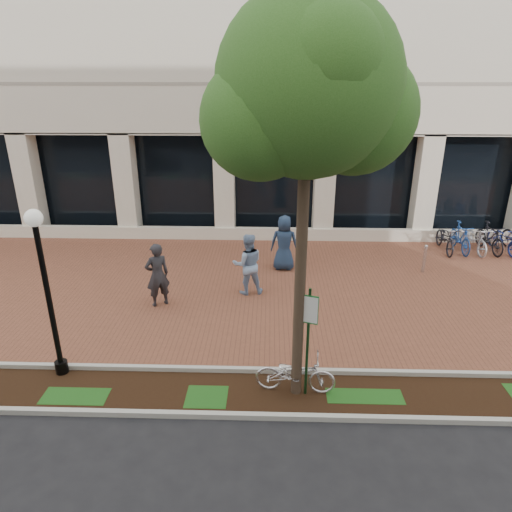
{
  "coord_description": "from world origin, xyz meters",
  "views": [
    {
      "loc": [
        -0.16,
        -13.16,
        6.33
      ],
      "look_at": [
        -0.55,
        -0.8,
        1.38
      ],
      "focal_mm": 32.0,
      "sensor_mm": 36.0,
      "label": 1
    }
  ],
  "objects_px": {
    "pedestrian_right": "(284,243)",
    "bollard": "(424,258)",
    "locked_bicycle": "(295,374)",
    "pedestrian_mid": "(248,264)",
    "parking_sign": "(308,330)",
    "pedestrian_left": "(157,275)",
    "lamppost": "(46,286)",
    "bike_rack_cluster": "(482,238)",
    "street_tree": "(310,98)"
  },
  "relations": [
    {
      "from": "pedestrian_mid",
      "to": "bollard",
      "type": "xyz_separation_m",
      "value": [
        5.92,
        1.76,
        -0.45
      ]
    },
    {
      "from": "street_tree",
      "to": "pedestrian_right",
      "type": "xyz_separation_m",
      "value": [
        -0.15,
        6.62,
        -5.0
      ]
    },
    {
      "from": "parking_sign",
      "to": "pedestrian_mid",
      "type": "distance_m",
      "value": 5.06
    },
    {
      "from": "lamppost",
      "to": "street_tree",
      "type": "height_order",
      "value": "street_tree"
    },
    {
      "from": "pedestrian_left",
      "to": "bike_rack_cluster",
      "type": "relative_size",
      "value": 0.53
    },
    {
      "from": "locked_bicycle",
      "to": "bike_rack_cluster",
      "type": "bearing_deg",
      "value": -36.28
    },
    {
      "from": "locked_bicycle",
      "to": "lamppost",
      "type": "bearing_deg",
      "value": 89.66
    },
    {
      "from": "parking_sign",
      "to": "lamppost",
      "type": "xyz_separation_m",
      "value": [
        -5.48,
        0.58,
        0.61
      ]
    },
    {
      "from": "lamppost",
      "to": "bike_rack_cluster",
      "type": "xyz_separation_m",
      "value": [
        12.73,
        8.05,
        -1.66
      ]
    },
    {
      "from": "locked_bicycle",
      "to": "bike_rack_cluster",
      "type": "xyz_separation_m",
      "value": [
        7.47,
        8.53,
        0.09
      ]
    },
    {
      "from": "locked_bicycle",
      "to": "bollard",
      "type": "height_order",
      "value": "bollard"
    },
    {
      "from": "pedestrian_left",
      "to": "lamppost",
      "type": "bearing_deg",
      "value": 34.11
    },
    {
      "from": "locked_bicycle",
      "to": "pedestrian_mid",
      "type": "relative_size",
      "value": 0.88
    },
    {
      "from": "street_tree",
      "to": "bollard",
      "type": "height_order",
      "value": "street_tree"
    },
    {
      "from": "pedestrian_right",
      "to": "parking_sign",
      "type": "bearing_deg",
      "value": 96.55
    },
    {
      "from": "pedestrian_right",
      "to": "pedestrian_left",
      "type": "bearing_deg",
      "value": 40.97
    },
    {
      "from": "pedestrian_right",
      "to": "pedestrian_mid",
      "type": "bearing_deg",
      "value": 62.73
    },
    {
      "from": "locked_bicycle",
      "to": "pedestrian_right",
      "type": "distance_m",
      "value": 6.63
    },
    {
      "from": "lamppost",
      "to": "bollard",
      "type": "bearing_deg",
      "value": 31.0
    },
    {
      "from": "lamppost",
      "to": "bollard",
      "type": "xyz_separation_m",
      "value": [
        9.95,
        5.98,
        -1.68
      ]
    },
    {
      "from": "lamppost",
      "to": "street_tree",
      "type": "distance_m",
      "value": 6.55
    },
    {
      "from": "pedestrian_right",
      "to": "bike_rack_cluster",
      "type": "relative_size",
      "value": 0.54
    },
    {
      "from": "pedestrian_mid",
      "to": "bollard",
      "type": "relative_size",
      "value": 1.91
    },
    {
      "from": "pedestrian_mid",
      "to": "bike_rack_cluster",
      "type": "bearing_deg",
      "value": -167.04
    },
    {
      "from": "street_tree",
      "to": "pedestrian_left",
      "type": "distance_m",
      "value": 7.39
    },
    {
      "from": "locked_bicycle",
      "to": "pedestrian_right",
      "type": "relative_size",
      "value": 0.88
    },
    {
      "from": "locked_bicycle",
      "to": "pedestrian_left",
      "type": "relative_size",
      "value": 0.89
    },
    {
      "from": "lamppost",
      "to": "pedestrian_mid",
      "type": "relative_size",
      "value": 2.01
    },
    {
      "from": "parking_sign",
      "to": "bike_rack_cluster",
      "type": "distance_m",
      "value": 11.32
    },
    {
      "from": "pedestrian_left",
      "to": "pedestrian_right",
      "type": "height_order",
      "value": "pedestrian_right"
    },
    {
      "from": "pedestrian_left",
      "to": "pedestrian_mid",
      "type": "xyz_separation_m",
      "value": [
        2.56,
        0.89,
        0.0
      ]
    },
    {
      "from": "bollard",
      "to": "pedestrian_left",
      "type": "bearing_deg",
      "value": -162.67
    },
    {
      "from": "pedestrian_right",
      "to": "bollard",
      "type": "relative_size",
      "value": 1.91
    },
    {
      "from": "lamppost",
      "to": "pedestrian_left",
      "type": "height_order",
      "value": "lamppost"
    },
    {
      "from": "lamppost",
      "to": "pedestrian_mid",
      "type": "xyz_separation_m",
      "value": [
        4.03,
        4.23,
        -1.23
      ]
    },
    {
      "from": "pedestrian_left",
      "to": "bike_rack_cluster",
      "type": "xyz_separation_m",
      "value": [
        11.26,
        4.71,
        -0.43
      ]
    },
    {
      "from": "lamppost",
      "to": "street_tree",
      "type": "bearing_deg",
      "value": -5.24
    },
    {
      "from": "locked_bicycle",
      "to": "pedestrian_left",
      "type": "distance_m",
      "value": 5.4
    },
    {
      "from": "street_tree",
      "to": "pedestrian_left",
      "type": "height_order",
      "value": "street_tree"
    },
    {
      "from": "lamppost",
      "to": "pedestrian_mid",
      "type": "distance_m",
      "value": 5.97
    },
    {
      "from": "locked_bicycle",
      "to": "pedestrian_mid",
      "type": "bearing_deg",
      "value": 19.59
    },
    {
      "from": "pedestrian_left",
      "to": "bollard",
      "type": "height_order",
      "value": "pedestrian_left"
    },
    {
      "from": "locked_bicycle",
      "to": "pedestrian_mid",
      "type": "height_order",
      "value": "pedestrian_mid"
    },
    {
      "from": "bike_rack_cluster",
      "to": "locked_bicycle",
      "type": "bearing_deg",
      "value": -135.51
    },
    {
      "from": "bollard",
      "to": "pedestrian_mid",
      "type": "bearing_deg",
      "value": -163.5
    },
    {
      "from": "lamppost",
      "to": "pedestrian_left",
      "type": "relative_size",
      "value": 2.01
    },
    {
      "from": "locked_bicycle",
      "to": "pedestrian_right",
      "type": "xyz_separation_m",
      "value": [
        -0.08,
        6.61,
        0.52
      ]
    },
    {
      "from": "parking_sign",
      "to": "pedestrian_mid",
      "type": "bearing_deg",
      "value": 125.33
    },
    {
      "from": "pedestrian_left",
      "to": "pedestrian_mid",
      "type": "distance_m",
      "value": 2.71
    },
    {
      "from": "pedestrian_mid",
      "to": "pedestrian_left",
      "type": "bearing_deg",
      "value": 8.47
    }
  ]
}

